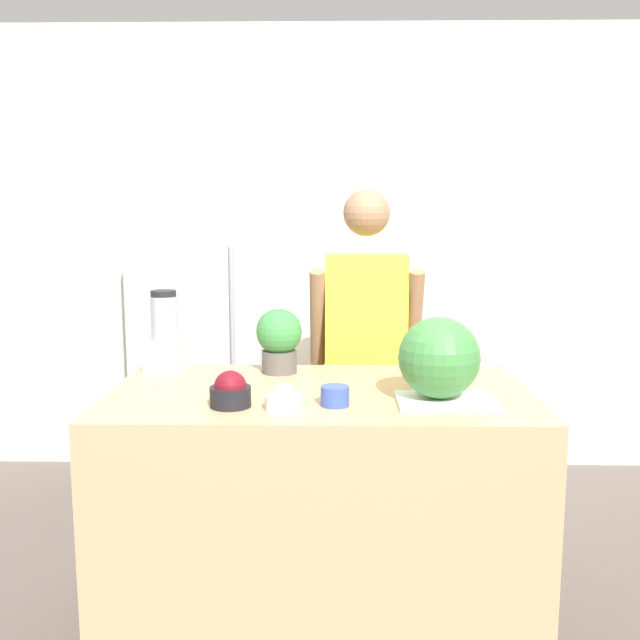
{
  "coord_description": "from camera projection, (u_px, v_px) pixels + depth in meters",
  "views": [
    {
      "loc": [
        0.05,
        -2.07,
        1.55
      ],
      "look_at": [
        0.0,
        0.47,
        1.16
      ],
      "focal_mm": 40.0,
      "sensor_mm": 36.0,
      "label": 1
    }
  ],
  "objects": [
    {
      "name": "bowl_cherries",
      "position": [
        230.0,
        392.0,
        2.34
      ],
      "size": [
        0.14,
        0.14,
        0.12
      ],
      "color": "black",
      "rests_on": "counter_island"
    },
    {
      "name": "person",
      "position": [
        365.0,
        362.0,
        3.32
      ],
      "size": [
        0.51,
        0.26,
        1.64
      ],
      "color": "gray",
      "rests_on": "ground_plane"
    },
    {
      "name": "wall_back",
      "position": [
        325.0,
        252.0,
        4.23
      ],
      "size": [
        8.0,
        0.06,
        2.6
      ],
      "color": "white",
      "rests_on": "ground_plane"
    },
    {
      "name": "bowl_small_blue",
      "position": [
        335.0,
        396.0,
        2.36
      ],
      "size": [
        0.1,
        0.1,
        0.07
      ],
      "color": "#334C9E",
      "rests_on": "counter_island"
    },
    {
      "name": "cutting_board",
      "position": [
        447.0,
        401.0,
        2.39
      ],
      "size": [
        0.33,
        0.24,
        0.01
      ],
      "color": "white",
      "rests_on": "counter_island"
    },
    {
      "name": "refrigerator",
      "position": [
        205.0,
        332.0,
        3.93
      ],
      "size": [
        0.68,
        0.7,
        1.77
      ],
      "color": "#B7B7BC",
      "rests_on": "ground_plane"
    },
    {
      "name": "bowl_cream",
      "position": [
        283.0,
        399.0,
        2.31
      ],
      "size": [
        0.12,
        0.12,
        0.09
      ],
      "color": "white",
      "rests_on": "counter_island"
    },
    {
      "name": "counter_island",
      "position": [
        320.0,
        510.0,
        2.63
      ],
      "size": [
        1.51,
        0.85,
        0.91
      ],
      "color": "tan",
      "rests_on": "ground_plane"
    },
    {
      "name": "potted_plant",
      "position": [
        279.0,
        338.0,
        2.82
      ],
      "size": [
        0.18,
        0.18,
        0.26
      ],
      "color": "#514C47",
      "rests_on": "counter_island"
    },
    {
      "name": "blender",
      "position": [
        165.0,
        338.0,
        2.86
      ],
      "size": [
        0.15,
        0.15,
        0.33
      ],
      "color": "silver",
      "rests_on": "counter_island"
    },
    {
      "name": "watermelon",
      "position": [
        439.0,
        358.0,
        2.39
      ],
      "size": [
        0.28,
        0.28,
        0.28
      ],
      "color": "#3D7F3D",
      "rests_on": "cutting_board"
    }
  ]
}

